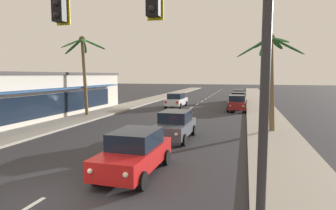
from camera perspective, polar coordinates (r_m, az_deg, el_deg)
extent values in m
plane|color=#2D2D33|center=(9.86, -25.10, -17.41)|extent=(220.00, 220.00, 0.00)
cube|color=#9E998E|center=(27.15, 18.87, -2.23)|extent=(3.20, 110.00, 0.14)
cube|color=#9E998E|center=(30.40, -11.93, -1.18)|extent=(3.20, 110.00, 0.14)
cube|color=silver|center=(12.75, -13.92, -11.58)|extent=(0.16, 2.00, 0.01)
cube|color=silver|center=(16.55, -6.53, -7.35)|extent=(0.16, 2.00, 0.01)
cube|color=silver|center=(20.56, -2.03, -4.67)|extent=(0.16, 2.00, 0.01)
cube|color=silver|center=(24.69, 0.96, -2.86)|extent=(0.16, 2.00, 0.01)
cube|color=silver|center=(28.89, 3.08, -1.56)|extent=(0.16, 2.00, 0.01)
cube|color=silver|center=(33.13, 4.66, -0.59)|extent=(0.16, 2.00, 0.01)
cube|color=silver|center=(37.39, 5.88, 0.15)|extent=(0.16, 2.00, 0.01)
cube|color=silver|center=(41.67, 6.85, 0.75)|extent=(0.16, 2.00, 0.01)
cube|color=silver|center=(45.96, 7.64, 1.23)|extent=(0.16, 2.00, 0.01)
cube|color=silver|center=(50.27, 8.30, 1.63)|extent=(0.16, 2.00, 0.01)
cube|color=silver|center=(54.58, 8.85, 1.97)|extent=(0.16, 2.00, 0.01)
cube|color=silver|center=(58.90, 9.32, 2.26)|extent=(0.16, 2.00, 0.01)
cube|color=silver|center=(63.22, 9.72, 2.50)|extent=(0.16, 2.00, 0.01)
cube|color=silver|center=(67.55, 10.08, 2.72)|extent=(0.16, 2.00, 0.01)
cube|color=silver|center=(71.88, 10.39, 2.91)|extent=(0.16, 2.00, 0.01)
cube|color=silver|center=(76.21, 10.67, 3.08)|extent=(0.16, 2.00, 0.01)
cylinder|color=#2D2D33|center=(6.83, 18.84, 3.47)|extent=(0.22, 0.22, 7.12)
sphere|color=black|center=(7.18, -3.30, 18.72)|extent=(0.17, 0.17, 0.17)
cube|color=black|center=(8.55, -20.96, 18.33)|extent=(0.32, 0.26, 0.92)
sphere|color=black|center=(8.44, -21.55, 18.48)|extent=(0.17, 0.17, 0.17)
sphere|color=black|center=(8.38, -21.47, 16.48)|extent=(0.17, 0.17, 0.17)
cube|color=yellow|center=(8.68, -20.29, 18.16)|extent=(0.42, 0.03, 1.04)
cube|color=red|center=(11.28, -6.75, -10.21)|extent=(1.83, 4.33, 0.72)
cube|color=black|center=(11.24, -6.50, -6.68)|extent=(1.64, 2.23, 0.64)
cylinder|color=black|center=(9.84, -5.25, -14.88)|extent=(0.23, 0.64, 0.64)
cylinder|color=black|center=(10.55, -14.26, -13.57)|extent=(0.23, 0.64, 0.64)
cylinder|color=black|center=(12.38, -0.39, -10.41)|extent=(0.23, 0.64, 0.64)
cylinder|color=black|center=(12.96, -7.83, -9.72)|extent=(0.23, 0.64, 0.64)
sphere|color=#F9EFC6|center=(9.13, -8.51, -13.67)|extent=(0.18, 0.18, 0.18)
sphere|color=#F9EFC6|center=(9.68, -15.36, -12.65)|extent=(0.18, 0.18, 0.18)
cube|color=red|center=(13.01, -0.32, -7.51)|extent=(0.24, 0.06, 0.20)
cube|color=red|center=(13.43, -5.77, -7.10)|extent=(0.24, 0.06, 0.20)
cube|color=#4C515B|center=(17.02, 1.39, -4.61)|extent=(1.80, 4.32, 0.72)
cube|color=black|center=(17.05, 1.52, -2.27)|extent=(1.62, 2.22, 0.64)
cylinder|color=black|center=(15.55, 3.18, -7.00)|extent=(0.23, 0.64, 0.64)
cylinder|color=black|center=(16.00, -2.90, -6.62)|extent=(0.23, 0.64, 0.64)
cylinder|color=black|center=(18.27, 5.13, -5.05)|extent=(0.23, 0.64, 0.64)
cylinder|color=black|center=(18.66, -0.10, -4.79)|extent=(0.23, 0.64, 0.64)
sphere|color=#F9EFC6|center=(14.79, 1.63, -5.92)|extent=(0.18, 0.18, 0.18)
sphere|color=#F9EFC6|center=(15.14, -2.94, -5.65)|extent=(0.18, 0.18, 0.18)
cube|color=red|center=(18.94, 4.95, -3.23)|extent=(0.24, 0.06, 0.20)
cube|color=red|center=(19.23, 1.08, -3.07)|extent=(0.24, 0.06, 0.20)
cube|color=silver|center=(33.77, 1.70, 0.70)|extent=(1.91, 4.36, 0.72)
cube|color=black|center=(33.57, 1.64, 1.84)|extent=(1.67, 2.25, 0.64)
cylinder|color=black|center=(35.40, 0.97, 0.37)|extent=(0.24, 0.65, 0.64)
cylinder|color=black|center=(34.96, 3.68, 0.28)|extent=(0.24, 0.65, 0.64)
cylinder|color=black|center=(32.69, -0.42, -0.10)|extent=(0.24, 0.65, 0.64)
cylinder|color=black|center=(32.22, 2.50, -0.20)|extent=(0.24, 0.65, 0.64)
sphere|color=#B2B2AD|center=(36.01, 1.67, 1.17)|extent=(0.18, 0.18, 0.18)
sphere|color=#B2B2AD|center=(35.70, 3.59, 1.11)|extent=(0.18, 0.18, 0.18)
cube|color=red|center=(31.88, -0.48, 0.57)|extent=(0.24, 0.07, 0.20)
cube|color=red|center=(31.51, 1.81, 0.50)|extent=(0.24, 0.07, 0.20)
cube|color=#4C515B|center=(36.67, 13.92, 0.95)|extent=(1.85, 4.34, 0.72)
cube|color=black|center=(36.77, 13.96, 2.03)|extent=(1.65, 2.23, 0.64)
cylinder|color=black|center=(35.26, 15.20, 0.13)|extent=(0.23, 0.64, 0.64)
cylinder|color=black|center=(35.34, 12.41, 0.22)|extent=(0.23, 0.64, 0.64)
cylinder|color=black|center=(38.09, 15.30, 0.56)|extent=(0.23, 0.64, 0.64)
cylinder|color=black|center=(38.16, 12.71, 0.63)|extent=(0.23, 0.64, 0.64)
sphere|color=#B2B2AD|center=(34.48, 14.79, 0.75)|extent=(0.18, 0.18, 0.18)
sphere|color=#B2B2AD|center=(34.54, 12.74, 0.81)|extent=(0.18, 0.18, 0.18)
cube|color=red|center=(38.79, 15.05, 1.34)|extent=(0.24, 0.07, 0.20)
cube|color=red|center=(38.84, 13.10, 1.40)|extent=(0.24, 0.07, 0.20)
cube|color=maroon|center=(41.99, 13.93, 1.58)|extent=(1.76, 4.30, 0.72)
cube|color=black|center=(42.09, 13.96, 2.52)|extent=(1.60, 2.20, 0.64)
cylinder|color=black|center=(40.59, 15.09, 0.89)|extent=(0.22, 0.64, 0.64)
cylinder|color=black|center=(40.63, 12.66, 0.96)|extent=(0.22, 0.64, 0.64)
cylinder|color=black|center=(43.42, 15.10, 1.21)|extent=(0.22, 0.64, 0.64)
cylinder|color=black|center=(43.46, 12.83, 1.27)|extent=(0.22, 0.64, 0.64)
sphere|color=#B2B2AD|center=(39.81, 14.75, 1.44)|extent=(0.18, 0.18, 0.18)
sphere|color=#B2B2AD|center=(39.84, 12.97, 1.48)|extent=(0.18, 0.18, 0.18)
cube|color=red|center=(44.13, 14.86, 1.89)|extent=(0.24, 0.06, 0.20)
cube|color=red|center=(44.15, 13.14, 1.94)|extent=(0.24, 0.06, 0.20)
cube|color=maroon|center=(31.11, 13.58, 0.08)|extent=(1.88, 4.35, 0.72)
cube|color=black|center=(31.20, 13.61, 1.35)|extent=(1.66, 2.24, 0.64)
cylinder|color=black|center=(29.75, 15.22, -0.93)|extent=(0.24, 0.65, 0.64)
cylinder|color=black|center=(29.75, 11.90, -0.85)|extent=(0.24, 0.65, 0.64)
cylinder|color=black|center=(32.57, 15.08, -0.34)|extent=(0.24, 0.65, 0.64)
cylinder|color=black|center=(32.57, 12.05, -0.26)|extent=(0.24, 0.65, 0.64)
sphere|color=#B2B2AD|center=(28.95, 14.80, -0.23)|extent=(0.18, 0.18, 0.18)
sphere|color=#B2B2AD|center=(28.95, 12.35, -0.17)|extent=(0.18, 0.18, 0.18)
cube|color=red|center=(33.26, 14.73, 0.60)|extent=(0.24, 0.07, 0.20)
cube|color=red|center=(33.26, 12.45, 0.65)|extent=(0.24, 0.07, 0.20)
cylinder|color=brown|center=(27.26, -16.34, 5.09)|extent=(0.56, 0.30, 6.98)
ellipsoid|color=#2D702D|center=(26.86, -14.69, 11.79)|extent=(2.35, 0.47, 1.06)
ellipsoid|color=#2D702D|center=(28.00, -14.58, 11.68)|extent=(1.61, 2.22, 0.95)
ellipsoid|color=#2D702D|center=(28.54, -16.46, 11.20)|extent=(1.29, 2.23, 1.25)
ellipsoid|color=#2D702D|center=(28.13, -18.41, 11.02)|extent=(2.20, 0.72, 1.44)
ellipsoid|color=#2D702D|center=(26.76, -18.70, 11.65)|extent=(1.14, 2.33, 1.10)
ellipsoid|color=#2D702D|center=(26.29, -16.58, 12.25)|extent=(1.76, 2.20, 0.72)
sphere|color=#4C4223|center=(27.51, -16.80, 12.47)|extent=(0.60, 0.60, 0.60)
cylinder|color=brown|center=(19.96, 19.96, 3.52)|extent=(0.68, 0.35, 6.16)
ellipsoid|color=#236028|center=(20.26, 22.82, 10.86)|extent=(2.27, 0.69, 1.24)
ellipsoid|color=#236028|center=(21.15, 20.91, 11.43)|extent=(1.36, 2.36, 0.72)
ellipsoid|color=#236028|center=(21.09, 18.15, 11.66)|extent=(1.39, 2.36, 0.64)
ellipsoid|color=#236028|center=(19.89, 16.70, 10.98)|extent=(2.19, 0.54, 1.37)
ellipsoid|color=#236028|center=(19.01, 18.93, 11.07)|extent=(1.09, 2.16, 1.42)
ellipsoid|color=#236028|center=(18.98, 21.37, 12.09)|extent=(1.24, 2.39, 0.72)
sphere|color=#4C4223|center=(20.07, 19.81, 12.48)|extent=(0.60, 0.60, 0.60)
cube|color=beige|center=(26.92, -30.11, 1.15)|extent=(7.59, 27.27, 3.82)
cube|color=#3D3838|center=(26.86, -30.34, 5.48)|extent=(7.82, 27.54, 0.24)
cube|color=navy|center=(24.05, -23.05, 2.82)|extent=(1.00, 23.18, 0.12)
cube|color=black|center=(24.41, -23.72, -0.17)|extent=(0.06, 21.82, 1.80)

